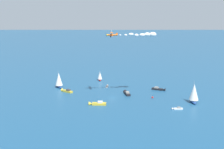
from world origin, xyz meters
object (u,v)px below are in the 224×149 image
object	(u,v)px
wingwalker_lead	(112,31)
sailboat_outer_ring_a	(59,80)
motorboat_near_centre	(127,93)
marker_buoy	(152,97)
motorboat_trailing	(159,89)
sailboat_offshore	(100,76)
motorboat_far_stbd	(177,109)
motorboat_ahead	(107,86)
biplane_lead	(112,35)
sailboat_mid_cluster	(194,93)
motorboat_inshore	(97,104)
motorboat_far_port	(66,91)

from	to	relation	value
wingwalker_lead	sailboat_outer_ring_a	bearing A→B (deg)	0.45
motorboat_near_centre	marker_buoy	distance (m)	17.40
motorboat_trailing	sailboat_offshore	bearing A→B (deg)	-0.75
motorboat_far_stbd	wingwalker_lead	size ratio (longest dim) A/B	3.19
motorboat_ahead	marker_buoy	bearing A→B (deg)	170.00
sailboat_outer_ring_a	biplane_lead	size ratio (longest dim) A/B	1.79
motorboat_far_stbd	marker_buoy	xyz separation A→B (m)	(19.74, -11.59, -0.06)
sailboat_outer_ring_a	biplane_lead	bearing A→B (deg)	-179.46
motorboat_far_stbd	sailboat_mid_cluster	size ratio (longest dim) A/B	0.45
motorboat_trailing	wingwalker_lead	bearing A→B (deg)	61.95
motorboat_near_centre	biplane_lead	xyz separation A→B (m)	(3.96, 11.37, 37.35)
motorboat_inshore	motorboat_trailing	size ratio (longest dim) A/B	1.02
sailboat_outer_ring_a	motorboat_far_stbd	bearing A→B (deg)	-178.82
motorboat_far_port	biplane_lead	bearing A→B (deg)	-168.90
motorboat_far_port	wingwalker_lead	distance (m)	51.05
motorboat_trailing	motorboat_far_stbd	bearing A→B (deg)	128.12
motorboat_far_stbd	motorboat_trailing	distance (m)	38.82
motorboat_near_centre	motorboat_ahead	bearing A→B (deg)	-21.56
motorboat_inshore	motorboat_trailing	world-z (taller)	motorboat_inshore
motorboat_inshore	sailboat_outer_ring_a	bearing A→B (deg)	-19.63
motorboat_far_stbd	sailboat_mid_cluster	bearing A→B (deg)	-102.41
motorboat_inshore	biplane_lead	size ratio (longest dim) A/B	1.46
motorboat_near_centre	motorboat_inshore	size ratio (longest dim) A/B	0.88
motorboat_near_centre	sailboat_offshore	bearing A→B (deg)	-29.89
motorboat_far_port	sailboat_mid_cluster	size ratio (longest dim) A/B	0.72
motorboat_ahead	wingwalker_lead	distance (m)	47.68
motorboat_far_stbd	motorboat_ahead	distance (m)	60.97
sailboat_mid_cluster	sailboat_offshore	bearing A→B (deg)	-10.62
motorboat_far_port	marker_buoy	size ratio (longest dim) A/B	4.31
motorboat_near_centre	motorboat_far_stbd	xyz separation A→B (m)	(-37.07, 10.04, -0.29)
motorboat_inshore	sailboat_outer_ring_a	world-z (taller)	sailboat_outer_ring_a
sailboat_offshore	marker_buoy	bearing A→B (deg)	160.10
motorboat_trailing	sailboat_mid_cluster	xyz separation A→B (m)	(-27.63, 13.89, 4.99)
motorboat_far_stbd	motorboat_inshore	size ratio (longest dim) A/B	0.59
sailboat_outer_ring_a	sailboat_offshore	bearing A→B (deg)	-108.45
motorboat_inshore	motorboat_ahead	distance (m)	40.45
motorboat_far_stbd	motorboat_trailing	size ratio (longest dim) A/B	0.60
motorboat_far_stbd	motorboat_ahead	bearing A→B (deg)	-17.53
motorboat_near_centre	marker_buoy	xyz separation A→B (m)	(-17.33, -1.55, -0.35)
marker_buoy	biplane_lead	xyz separation A→B (m)	(21.29, 12.93, 37.70)
motorboat_far_stbd	sailboat_outer_ring_a	bearing A→B (deg)	1.18
motorboat_near_centre	wingwalker_lead	world-z (taller)	wingwalker_lead
motorboat_near_centre	wingwalker_lead	distance (m)	41.35
sailboat_offshore	biplane_lead	distance (m)	57.62
sailboat_mid_cluster	sailboat_outer_ring_a	distance (m)	90.42
motorboat_far_stbd	wingwalker_lead	bearing A→B (deg)	1.97
motorboat_far_stbd	biplane_lead	bearing A→B (deg)	1.87
motorboat_trailing	biplane_lead	world-z (taller)	biplane_lead
sailboat_offshore	motorboat_trailing	bearing A→B (deg)	179.25
biplane_lead	wingwalker_lead	xyz separation A→B (m)	(-0.05, 0.07, 2.19)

